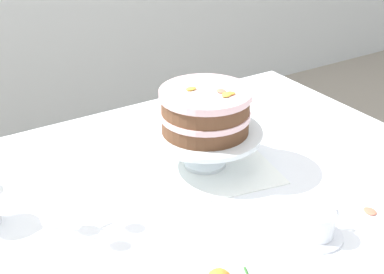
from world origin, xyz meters
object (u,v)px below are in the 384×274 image
object	(u,v)px
layer_cake	(205,111)
teacup	(317,226)
dining_table	(186,225)
cake_stand	(205,137)

from	to	relation	value
layer_cake	teacup	size ratio (longest dim) A/B	1.92
dining_table	cake_stand	world-z (taller)	cake_stand
dining_table	layer_cake	bearing A→B (deg)	38.35
cake_stand	teacup	size ratio (longest dim) A/B	2.45
dining_table	teacup	world-z (taller)	teacup
dining_table	layer_cake	distance (m)	0.28
cake_stand	teacup	bearing A→B (deg)	-84.76
cake_stand	layer_cake	xyz separation A→B (m)	(0.00, -0.00, 0.07)
dining_table	teacup	xyz separation A→B (m)	(0.15, -0.28, 0.12)
cake_stand	layer_cake	distance (m)	0.07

